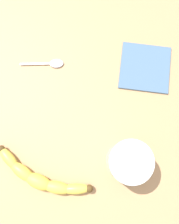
# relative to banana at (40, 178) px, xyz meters

# --- Properties ---
(wooden_tabletop) EXTENTS (1.20, 1.20, 0.03)m
(wooden_tabletop) POSITION_rel_banana_xyz_m (0.08, 0.08, -0.03)
(wooden_tabletop) COLOR tan
(wooden_tabletop) RESTS_ON ground
(banana) EXTENTS (0.23, 0.10, 0.03)m
(banana) POSITION_rel_banana_xyz_m (0.00, 0.00, 0.00)
(banana) COLOR #DFCC46
(banana) RESTS_ON wooden_tabletop
(smoothie_glass) EXTENTS (0.09, 0.09, 0.09)m
(smoothie_glass) POSITION_rel_banana_xyz_m (0.19, 0.05, 0.03)
(smoothie_glass) COLOR silver
(smoothie_glass) RESTS_ON wooden_tabletop
(teaspoon) EXTENTS (0.11, 0.03, 0.01)m
(teaspoon) POSITION_rel_banana_xyz_m (-0.00, 0.29, -0.01)
(teaspoon) COLOR silver
(teaspoon) RESTS_ON wooden_tabletop
(folded_napkin) EXTENTS (0.13, 0.13, 0.01)m
(folded_napkin) POSITION_rel_banana_xyz_m (0.23, 0.29, -0.01)
(folded_napkin) COLOR slate
(folded_napkin) RESTS_ON wooden_tabletop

